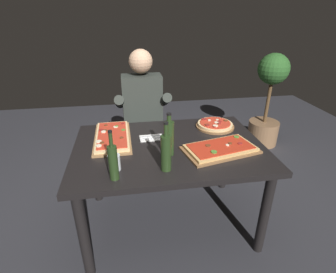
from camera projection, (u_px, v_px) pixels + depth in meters
The scene contains 13 objects.
ground_plane at pixel (169, 221), 2.27m from camera, with size 6.40×6.40×0.00m, color #2D2D33.
dining_table at pixel (169, 157), 1.99m from camera, with size 1.40×0.96×0.74m.
pizza_rectangular_front at pixel (220, 149), 1.86m from camera, with size 0.57×0.39×0.05m.
pizza_rectangular_left at pixel (112, 137), 2.04m from camera, with size 0.29×0.56×0.05m.
pizza_round_far at pixel (215, 125), 2.24m from camera, with size 0.32×0.32×0.05m.
wine_bottle_dark at pixel (169, 138), 1.78m from camera, with size 0.07×0.07×0.30m.
oil_bottle_amber at pixel (166, 152), 1.60m from camera, with size 0.07×0.07×0.32m.
vinegar_bottle_green at pixel (113, 161), 1.52m from camera, with size 0.06×0.06×0.32m.
tumbler_near_camera at pixel (114, 162), 1.64m from camera, with size 0.08×0.08×0.10m.
napkin_cutlery_set at pixel (151, 138), 2.05m from camera, with size 0.18×0.12×0.01m.
diner_chair at pixel (143, 130), 2.80m from camera, with size 0.44×0.44×0.87m.
seated_diner at pixel (143, 112), 2.58m from camera, with size 0.53×0.41×1.33m.
potted_plant_corner at pixel (268, 101), 3.33m from camera, with size 0.39×0.39×1.19m.
Camera 1 is at (-0.28, -1.70, 1.65)m, focal length 28.02 mm.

